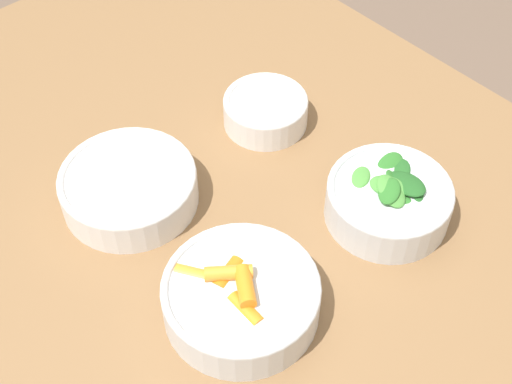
% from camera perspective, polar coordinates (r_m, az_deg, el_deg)
% --- Properties ---
extents(dining_table, '(1.33, 0.93, 0.73)m').
position_cam_1_polar(dining_table, '(1.02, -0.49, -6.08)').
color(dining_table, olive).
rests_on(dining_table, ground_plane).
extents(bowl_carrots, '(0.19, 0.19, 0.07)m').
position_cam_1_polar(bowl_carrots, '(0.84, -1.26, -8.33)').
color(bowl_carrots, silver).
rests_on(bowl_carrots, dining_table).
extents(bowl_greens, '(0.17, 0.16, 0.07)m').
position_cam_1_polar(bowl_greens, '(0.95, 10.55, -0.53)').
color(bowl_greens, silver).
rests_on(bowl_greens, dining_table).
extents(bowl_beans_hotdog, '(0.18, 0.18, 0.05)m').
position_cam_1_polar(bowl_beans_hotdog, '(0.97, -10.10, 0.33)').
color(bowl_beans_hotdog, white).
rests_on(bowl_beans_hotdog, dining_table).
extents(bowl_cookies, '(0.13, 0.13, 0.05)m').
position_cam_1_polar(bowl_cookies, '(1.06, 0.79, 6.58)').
color(bowl_cookies, white).
rests_on(bowl_cookies, dining_table).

